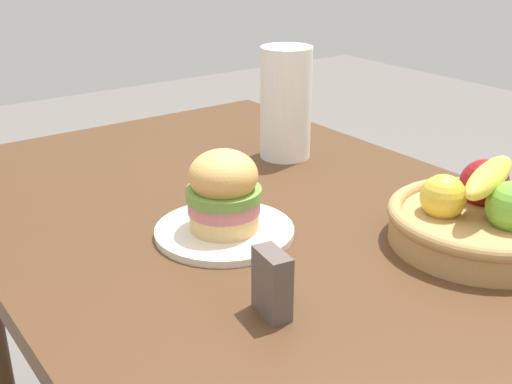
% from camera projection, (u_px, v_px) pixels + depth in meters
% --- Properties ---
extents(dining_table, '(1.40, 0.90, 0.75)m').
position_uv_depth(dining_table, '(268.00, 271.00, 1.14)').
color(dining_table, '#4C301C').
rests_on(dining_table, ground_plane).
extents(plate, '(0.23, 0.23, 0.01)m').
position_uv_depth(plate, '(224.00, 231.00, 1.05)').
color(plate, silver).
rests_on(plate, dining_table).
extents(sandwich, '(0.12, 0.12, 0.13)m').
position_uv_depth(sandwich, '(224.00, 191.00, 1.02)').
color(sandwich, '#E5BC75').
rests_on(sandwich, plate).
extents(fruit_basket, '(0.29, 0.29, 0.14)m').
position_uv_depth(fruit_basket, '(480.00, 217.00, 1.00)').
color(fruit_basket, tan).
rests_on(fruit_basket, dining_table).
extents(paper_towel_roll, '(0.11, 0.11, 0.24)m').
position_uv_depth(paper_towel_roll, '(286.00, 103.00, 1.36)').
color(paper_towel_roll, white).
rests_on(paper_towel_roll, dining_table).
extents(napkin_holder, '(0.06, 0.04, 0.09)m').
position_uv_depth(napkin_holder, '(272.00, 283.00, 0.82)').
color(napkin_holder, '#594C47').
rests_on(napkin_holder, dining_table).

